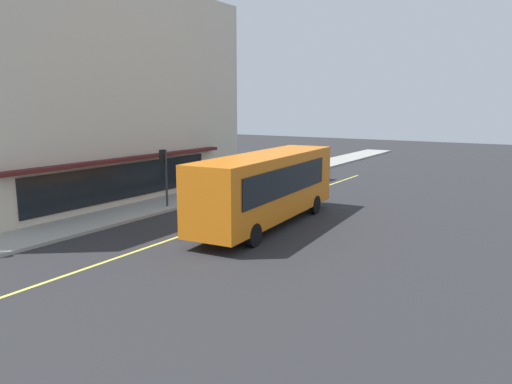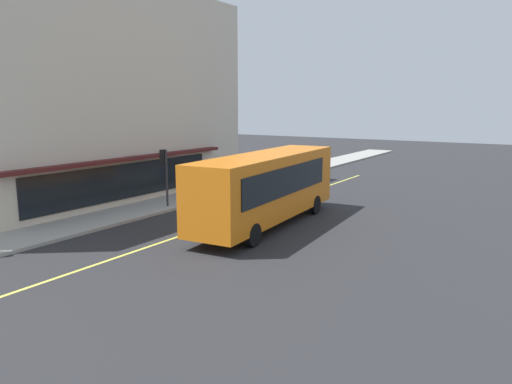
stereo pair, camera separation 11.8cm
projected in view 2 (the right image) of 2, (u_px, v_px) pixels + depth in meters
ground at (237, 217)px, 25.72m from camera, size 120.00×120.00×0.00m
sidewalk at (162, 204)px, 28.51m from camera, size 80.00×3.07×0.15m
lane_centre_stripe at (237, 217)px, 25.72m from camera, size 36.00×0.16×0.01m
storefront_building at (66, 95)px, 29.93m from camera, size 22.64×10.77×12.89m
bus at (267, 185)px, 23.57m from camera, size 11.28×3.28×3.50m
traffic_light at (164, 164)px, 27.34m from camera, size 0.30×0.52×3.20m
car_navy at (275, 178)px, 34.25m from camera, size 4.39×2.04×1.52m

